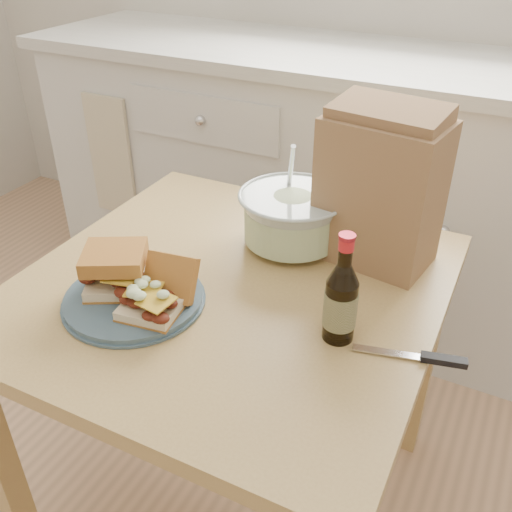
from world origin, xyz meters
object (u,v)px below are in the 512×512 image
at_px(coleslaw_bowl, 292,220).
at_px(beer_bottle, 341,301).
at_px(plate, 134,299).
at_px(dining_table, 231,321).
at_px(paper_bag, 380,192).

height_order(coleslaw_bowl, beer_bottle, coleslaw_bowl).
xyz_separation_m(plate, coleslaw_bowl, (0.18, 0.34, 0.05)).
xyz_separation_m(dining_table, paper_bag, (0.23, 0.23, 0.26)).
xyz_separation_m(plate, beer_bottle, (0.39, 0.08, 0.07)).
bearing_deg(plate, coleslaw_bowl, 62.10).
relative_size(dining_table, coleslaw_bowl, 3.50).
height_order(coleslaw_bowl, paper_bag, paper_bag).
distance_m(dining_table, coleslaw_bowl, 0.26).
distance_m(plate, coleslaw_bowl, 0.39).
height_order(plate, coleslaw_bowl, coleslaw_bowl).
bearing_deg(paper_bag, plate, -125.71).
xyz_separation_m(dining_table, plate, (-0.13, -0.14, 0.11)).
bearing_deg(paper_bag, coleslaw_bowl, -161.58).
height_order(dining_table, paper_bag, paper_bag).
bearing_deg(paper_bag, beer_bottle, -76.40).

